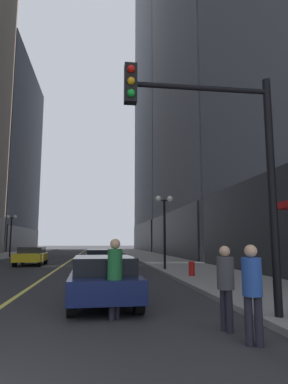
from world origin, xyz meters
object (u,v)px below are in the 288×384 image
at_px(car_yellow, 31,255).
at_px(fire_hydrant_right, 192,270).
at_px(pedestrian_in_green_parka, 115,272).
at_px(street_lamp_left_far, 11,226).
at_px(pedestrian_in_blue_hoodie, 252,286).
at_px(car_grey, 103,261).
at_px(street_lamp_right_mid, 164,215).
at_px(pedestrian_with_orange_bag, 226,281).
at_px(car_navy, 103,278).
at_px(traffic_light_near_right, 226,151).

xyz_separation_m(car_yellow, fire_hydrant_right, (9.21, -10.40, -0.32)).
xyz_separation_m(car_yellow, pedestrian_in_green_parka, (5.26, -18.17, 0.34)).
bearing_deg(street_lamp_left_far, pedestrian_in_blue_hoodie, -69.37).
height_order(car_grey, street_lamp_right_mid, street_lamp_right_mid).
relative_size(car_grey, pedestrian_in_blue_hoodie, 2.84).
distance_m(car_yellow, street_lamp_right_mid, 11.10).
height_order(pedestrian_with_orange_bag, fire_hydrant_right, pedestrian_with_orange_bag).
bearing_deg(pedestrian_in_blue_hoodie, car_grey, 100.58).
bearing_deg(pedestrian_in_green_parka, street_lamp_right_mid, 73.65).
xyz_separation_m(car_navy, pedestrian_in_blue_hoodie, (2.48, -4.12, 0.26)).
distance_m(car_grey, car_yellow, 9.30).
distance_m(pedestrian_in_blue_hoodie, fire_hydrant_right, 10.21).
distance_m(car_grey, traffic_light_near_right, 11.98).
bearing_deg(fire_hydrant_right, street_lamp_right_mid, 97.13).
xyz_separation_m(street_lamp_right_mid, fire_hydrant_right, (0.50, -4.00, -2.86)).
bearing_deg(car_yellow, pedestrian_in_green_parka, -73.85).
relative_size(pedestrian_with_orange_bag, street_lamp_left_far, 0.37).
distance_m(pedestrian_in_blue_hoodie, street_lamp_left_far, 32.97).
distance_m(car_grey, street_lamp_left_far, 20.47).
bearing_deg(car_grey, pedestrian_in_green_parka, -89.31).
height_order(car_grey, pedestrian_in_green_parka, pedestrian_in_green_parka).
bearing_deg(pedestrian_in_blue_hoodie, car_yellow, 110.15).
bearing_deg(pedestrian_in_blue_hoodie, pedestrian_with_orange_bag, 96.89).
distance_m(car_yellow, fire_hydrant_right, 13.89).
height_order(pedestrian_in_green_parka, pedestrian_in_blue_hoodie, pedestrian_in_green_parka).
bearing_deg(fire_hydrant_right, car_grey, 147.13).
xyz_separation_m(pedestrian_in_blue_hoodie, street_lamp_right_mid, (1.21, 14.05, 2.28)).
bearing_deg(car_yellow, car_navy, -72.88).
height_order(pedestrian_in_green_parka, street_lamp_right_mid, street_lamp_right_mid).
height_order(car_yellow, pedestrian_in_green_parka, pedestrian_in_green_parka).
relative_size(car_grey, pedestrian_with_orange_bag, 2.90).
relative_size(traffic_light_near_right, street_lamp_left_far, 1.28).
bearing_deg(car_navy, car_yellow, 107.12).
distance_m(car_navy, pedestrian_in_green_parka, 1.89).
distance_m(car_navy, street_lamp_right_mid, 10.89).
bearing_deg(pedestrian_in_green_parka, pedestrian_in_blue_hoodie, -45.41).
distance_m(pedestrian_with_orange_bag, street_lamp_right_mid, 13.37).
bearing_deg(fire_hydrant_right, pedestrian_in_green_parka, -116.96).
bearing_deg(car_grey, traffic_light_near_right, -77.39).
bearing_deg(traffic_light_near_right, street_lamp_left_far, 111.78).
bearing_deg(street_lamp_left_far, traffic_light_near_right, -68.22).
relative_size(car_grey, street_lamp_left_far, 1.08).
bearing_deg(street_lamp_right_mid, car_grey, -159.15).
relative_size(pedestrian_with_orange_bag, street_lamp_right_mid, 0.37).
bearing_deg(street_lamp_left_far, car_navy, -71.13).
xyz_separation_m(car_grey, pedestrian_in_green_parka, (0.13, -10.41, 0.33)).
bearing_deg(pedestrian_in_green_parka, car_navy, 97.20).
relative_size(car_yellow, street_lamp_right_mid, 0.91).
bearing_deg(pedestrian_in_green_parka, traffic_light_near_right, -20.55).
relative_size(car_navy, fire_hydrant_right, 5.52).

